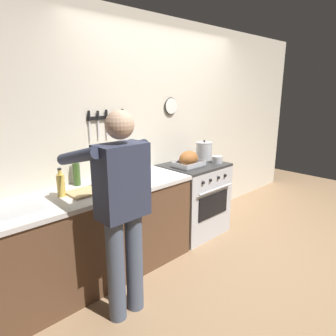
{
  "coord_description": "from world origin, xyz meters",
  "views": [
    {
      "loc": [
        -2.53,
        -1.38,
        1.8
      ],
      "look_at": [
        -0.36,
        0.85,
        0.99
      ],
      "focal_mm": 32.46,
      "sensor_mm": 36.0,
      "label": 1
    }
  ],
  "objects_px": {
    "stock_pot": "(204,151)",
    "person_cook": "(121,204)",
    "bottle_dish_soap": "(145,163)",
    "bottle_olive_oil": "(77,173)",
    "bottle_cooking_oil": "(61,185)",
    "cutting_board": "(89,191)",
    "saucepan": "(217,160)",
    "stove": "(193,199)",
    "roasting_pan": "(189,159)",
    "bottle_soy_sauce": "(107,172)"
  },
  "relations": [
    {
      "from": "stock_pot",
      "to": "saucepan",
      "type": "distance_m",
      "value": 0.26
    },
    {
      "from": "bottle_cooking_oil",
      "to": "roasting_pan",
      "type": "bearing_deg",
      "value": -2.67
    },
    {
      "from": "stock_pot",
      "to": "stove",
      "type": "bearing_deg",
      "value": -163.43
    },
    {
      "from": "person_cook",
      "to": "cutting_board",
      "type": "relative_size",
      "value": 4.61
    },
    {
      "from": "bottle_cooking_oil",
      "to": "bottle_soy_sauce",
      "type": "height_order",
      "value": "bottle_cooking_oil"
    },
    {
      "from": "cutting_board",
      "to": "bottle_dish_soap",
      "type": "xyz_separation_m",
      "value": [
        0.81,
        0.19,
        0.09
      ]
    },
    {
      "from": "stove",
      "to": "bottle_olive_oil",
      "type": "relative_size",
      "value": 3.21
    },
    {
      "from": "stock_pot",
      "to": "person_cook",
      "type": "bearing_deg",
      "value": -159.76
    },
    {
      "from": "saucepan",
      "to": "bottle_olive_oil",
      "type": "distance_m",
      "value": 1.74
    },
    {
      "from": "cutting_board",
      "to": "bottle_dish_soap",
      "type": "relative_size",
      "value": 1.45
    },
    {
      "from": "stock_pot",
      "to": "cutting_board",
      "type": "bearing_deg",
      "value": -176.33
    },
    {
      "from": "saucepan",
      "to": "stock_pot",
      "type": "bearing_deg",
      "value": 81.82
    },
    {
      "from": "saucepan",
      "to": "bottle_soy_sauce",
      "type": "distance_m",
      "value": 1.42
    },
    {
      "from": "bottle_olive_oil",
      "to": "stove",
      "type": "bearing_deg",
      "value": -9.25
    },
    {
      "from": "stock_pot",
      "to": "bottle_dish_soap",
      "type": "bearing_deg",
      "value": 175.48
    },
    {
      "from": "person_cook",
      "to": "saucepan",
      "type": "xyz_separation_m",
      "value": [
        1.76,
        0.42,
        -0.01
      ]
    },
    {
      "from": "saucepan",
      "to": "bottle_dish_soap",
      "type": "height_order",
      "value": "bottle_dish_soap"
    },
    {
      "from": "cutting_board",
      "to": "bottle_cooking_oil",
      "type": "height_order",
      "value": "bottle_cooking_oil"
    },
    {
      "from": "stock_pot",
      "to": "bottle_olive_oil",
      "type": "bearing_deg",
      "value": 175.08
    },
    {
      "from": "roasting_pan",
      "to": "bottle_cooking_oil",
      "type": "xyz_separation_m",
      "value": [
        -1.55,
        0.07,
        0.02
      ]
    },
    {
      "from": "cutting_board",
      "to": "person_cook",
      "type": "bearing_deg",
      "value": -93.65
    },
    {
      "from": "stove",
      "to": "cutting_board",
      "type": "relative_size",
      "value": 2.5
    },
    {
      "from": "saucepan",
      "to": "bottle_dish_soap",
      "type": "bearing_deg",
      "value": 160.77
    },
    {
      "from": "person_cook",
      "to": "bottle_olive_oil",
      "type": "bearing_deg",
      "value": 4.34
    },
    {
      "from": "person_cook",
      "to": "bottle_olive_oil",
      "type": "distance_m",
      "value": 0.81
    },
    {
      "from": "person_cook",
      "to": "bottle_soy_sauce",
      "type": "distance_m",
      "value": 0.87
    },
    {
      "from": "bottle_cooking_oil",
      "to": "bottle_soy_sauce",
      "type": "xyz_separation_m",
      "value": [
        0.56,
        0.16,
        -0.03
      ]
    },
    {
      "from": "bottle_dish_soap",
      "to": "bottle_cooking_oil",
      "type": "height_order",
      "value": "bottle_cooking_oil"
    },
    {
      "from": "stove",
      "to": "stock_pot",
      "type": "xyz_separation_m",
      "value": [
        0.29,
        0.09,
        0.56
      ]
    },
    {
      "from": "stock_pot",
      "to": "saucepan",
      "type": "height_order",
      "value": "stock_pot"
    },
    {
      "from": "stock_pot",
      "to": "bottle_cooking_oil",
      "type": "distance_m",
      "value": 1.98
    },
    {
      "from": "stove",
      "to": "saucepan",
      "type": "relative_size",
      "value": 6.76
    },
    {
      "from": "stove",
      "to": "person_cook",
      "type": "distance_m",
      "value": 1.69
    },
    {
      "from": "bottle_dish_soap",
      "to": "bottle_olive_oil",
      "type": "distance_m",
      "value": 0.79
    },
    {
      "from": "cutting_board",
      "to": "bottle_cooking_oil",
      "type": "xyz_separation_m",
      "value": [
        -0.22,
        0.07,
        0.09
      ]
    },
    {
      "from": "stock_pot",
      "to": "bottle_dish_soap",
      "type": "xyz_separation_m",
      "value": [
        -0.95,
        0.07,
        -0.01
      ]
    },
    {
      "from": "person_cook",
      "to": "bottle_cooking_oil",
      "type": "xyz_separation_m",
      "value": [
        -0.18,
        0.62,
        0.05
      ]
    },
    {
      "from": "stock_pot",
      "to": "bottle_cooking_oil",
      "type": "height_order",
      "value": "stock_pot"
    },
    {
      "from": "saucepan",
      "to": "bottle_dish_soap",
      "type": "relative_size",
      "value": 0.53
    },
    {
      "from": "stove",
      "to": "roasting_pan",
      "type": "height_order",
      "value": "roasting_pan"
    },
    {
      "from": "person_cook",
      "to": "stock_pot",
      "type": "distance_m",
      "value": 1.91
    },
    {
      "from": "bottle_dish_soap",
      "to": "bottle_soy_sauce",
      "type": "distance_m",
      "value": 0.47
    },
    {
      "from": "roasting_pan",
      "to": "bottle_cooking_oil",
      "type": "relative_size",
      "value": 1.4
    },
    {
      "from": "bottle_olive_oil",
      "to": "roasting_pan",
      "type": "bearing_deg",
      "value": -11.46
    },
    {
      "from": "bottle_soy_sauce",
      "to": "bottle_olive_oil",
      "type": "height_order",
      "value": "bottle_olive_oil"
    },
    {
      "from": "stove",
      "to": "person_cook",
      "type": "bearing_deg",
      "value": -159.07
    },
    {
      "from": "roasting_pan",
      "to": "cutting_board",
      "type": "height_order",
      "value": "roasting_pan"
    },
    {
      "from": "saucepan",
      "to": "roasting_pan",
      "type": "bearing_deg",
      "value": 161.89
    },
    {
      "from": "roasting_pan",
      "to": "bottle_soy_sauce",
      "type": "bearing_deg",
      "value": 166.57
    },
    {
      "from": "stove",
      "to": "stock_pot",
      "type": "distance_m",
      "value": 0.64
    }
  ]
}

